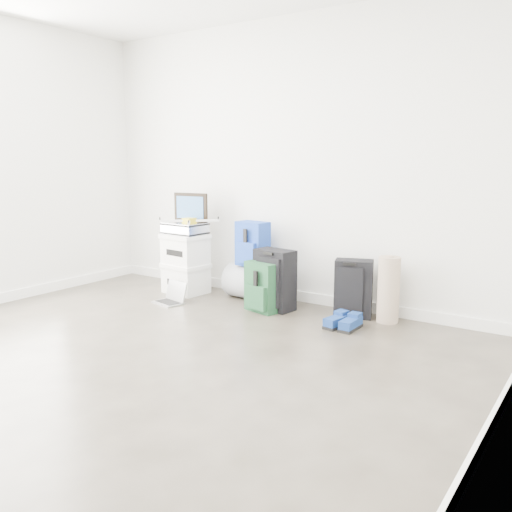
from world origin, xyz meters
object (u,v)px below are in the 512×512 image
Objects in this scene: laptop at (171,298)px; large_suitcase at (274,280)px; carry_on at (353,289)px; briefcase at (185,228)px; boxes_stack at (186,263)px; duffel_bag at (254,282)px.

large_suitcase is at bearing 33.05° from laptop.
large_suitcase is 0.73m from carry_on.
briefcase is 0.76m from laptop.
laptop is at bearing 178.43° from carry_on.
laptop is (0.15, -0.39, -0.26)m from boxes_stack.
large_suitcase is 1.72× the size of laptop.
large_suitcase is at bearing 5.08° from boxes_stack.
laptop is at bearing -132.24° from duffel_bag.
carry_on reaches higher than laptop.
carry_on is 1.76m from laptop.
large_suitcase is 1.10× the size of carry_on.
boxes_stack is 1.11× the size of duffel_bag.
duffel_bag is 1.09× the size of carry_on.
carry_on is (1.82, 0.15, -0.06)m from boxes_stack.
laptop is at bearing -150.99° from large_suitcase.
boxes_stack reaches higher than carry_on.
duffel_bag is 1.00× the size of large_suitcase.
briefcase is 1.87m from carry_on.
briefcase reaches higher than carry_on.
large_suitcase is (0.37, -0.20, 0.11)m from duffel_bag.
briefcase is at bearing 0.00° from boxes_stack.
carry_on is (1.82, 0.15, -0.42)m from briefcase.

